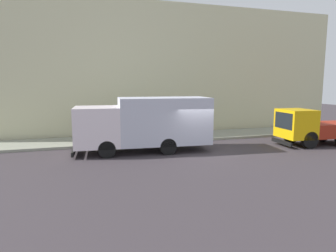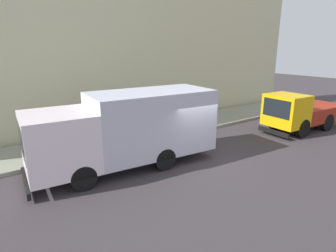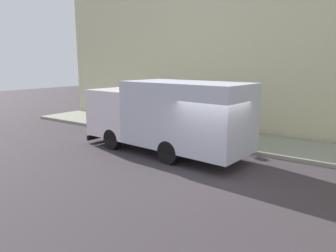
# 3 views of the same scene
# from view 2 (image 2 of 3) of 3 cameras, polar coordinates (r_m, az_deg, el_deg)

# --- Properties ---
(ground) EXTENTS (80.00, 80.00, 0.00)m
(ground) POSITION_cam_2_polar(r_m,az_deg,el_deg) (12.70, 5.81, -6.79)
(ground) COLOR #3A3337
(sidewalk) EXTENTS (3.28, 30.00, 0.17)m
(sidewalk) POSITION_cam_2_polar(r_m,az_deg,el_deg) (16.22, -5.02, -1.36)
(sidewalk) COLOR gray
(sidewalk) RESTS_ON ground
(building_facade) EXTENTS (0.50, 30.00, 9.93)m
(building_facade) POSITION_cam_2_polar(r_m,az_deg,el_deg) (17.37, -9.17, 15.99)
(building_facade) COLOR beige
(building_facade) RESTS_ON ground
(large_utility_truck) EXTENTS (3.11, 7.85, 3.10)m
(large_utility_truck) POSITION_cam_2_polar(r_m,az_deg,el_deg) (11.57, -8.15, -0.30)
(large_utility_truck) COLOR white
(large_utility_truck) RESTS_ON ground
(small_flatbed_truck) EXTENTS (2.39, 5.81, 2.30)m
(small_flatbed_truck) POSITION_cam_2_polar(r_m,az_deg,el_deg) (18.39, 25.40, 2.54)
(small_flatbed_truck) COLOR #EAB00C
(small_flatbed_truck) RESTS_ON ground
(pedestrian_walking) EXTENTS (0.47, 0.47, 1.59)m
(pedestrian_walking) POSITION_cam_2_polar(r_m,az_deg,el_deg) (15.30, -17.57, 0.50)
(pedestrian_walking) COLOR #4F3253
(pedestrian_walking) RESTS_ON sidewalk
(pedestrian_standing) EXTENTS (0.45, 0.45, 1.72)m
(pedestrian_standing) POSITION_cam_2_polar(r_m,az_deg,el_deg) (13.69, -24.92, -1.77)
(pedestrian_standing) COLOR black
(pedestrian_standing) RESTS_ON sidewalk
(street_sign_post) EXTENTS (0.44, 0.08, 2.36)m
(street_sign_post) POSITION_cam_2_polar(r_m,az_deg,el_deg) (13.83, -10.07, 1.81)
(street_sign_post) COLOR #4C5156
(street_sign_post) RESTS_ON sidewalk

